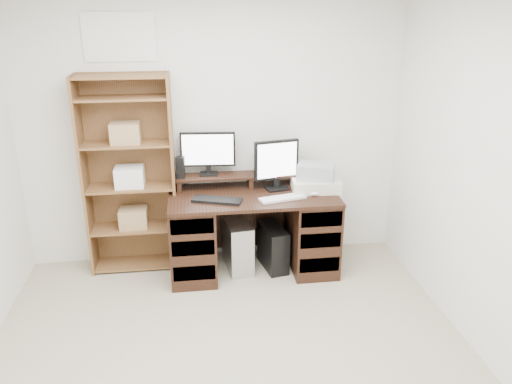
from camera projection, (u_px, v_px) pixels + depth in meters
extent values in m
cube|color=white|center=(214.00, 131.00, 4.57)|extent=(3.50, 0.02, 2.50)
cube|color=white|center=(119.00, 37.00, 4.17)|extent=(0.60, 0.01, 0.40)
cube|color=black|center=(253.00, 196.00, 4.44)|extent=(1.50, 0.70, 0.03)
cube|color=black|center=(193.00, 238.00, 4.51)|extent=(0.40, 0.66, 0.72)
cube|color=black|center=(312.00, 231.00, 4.65)|extent=(0.40, 0.66, 0.72)
cube|color=black|center=(249.00, 216.00, 4.87)|extent=(1.48, 0.02, 0.65)
cube|color=black|center=(194.00, 273.00, 4.27)|extent=(0.36, 0.01, 0.14)
cube|color=black|center=(193.00, 248.00, 4.19)|extent=(0.36, 0.01, 0.14)
cube|color=black|center=(192.00, 226.00, 4.12)|extent=(0.36, 0.01, 0.14)
cube|color=black|center=(319.00, 265.00, 4.41)|extent=(0.36, 0.01, 0.14)
cube|color=black|center=(321.00, 240.00, 4.32)|extent=(0.36, 0.01, 0.14)
cube|color=black|center=(322.00, 219.00, 4.25)|extent=(0.36, 0.01, 0.14)
cube|color=black|center=(179.00, 184.00, 4.55)|extent=(0.04, 0.20, 0.10)
cube|color=black|center=(250.00, 181.00, 4.62)|extent=(0.04, 0.20, 0.10)
cube|color=black|center=(318.00, 178.00, 4.70)|extent=(0.04, 0.20, 0.10)
cube|color=black|center=(250.00, 175.00, 4.60)|extent=(1.40, 0.22, 0.02)
cube|color=black|center=(209.00, 174.00, 4.58)|extent=(0.17, 0.14, 0.01)
cube|color=black|center=(209.00, 168.00, 4.58)|extent=(0.05, 0.03, 0.09)
cube|color=black|center=(208.00, 149.00, 4.52)|extent=(0.50, 0.07, 0.32)
cube|color=white|center=(208.00, 150.00, 4.50)|extent=(0.46, 0.04, 0.28)
cube|color=black|center=(277.00, 188.00, 4.57)|extent=(0.22, 0.19, 0.02)
cube|color=black|center=(276.00, 181.00, 4.56)|extent=(0.06, 0.04, 0.11)
cube|color=black|center=(276.00, 160.00, 4.49)|extent=(0.41, 0.12, 0.36)
cube|color=white|center=(277.00, 160.00, 4.47)|extent=(0.36, 0.07, 0.32)
cube|color=black|center=(180.00, 167.00, 4.47)|extent=(0.08, 0.08, 0.19)
cube|color=black|center=(217.00, 200.00, 4.28)|extent=(0.45, 0.27, 0.02)
cube|color=silver|center=(282.00, 198.00, 4.33)|extent=(0.43, 0.22, 0.02)
ellipsoid|color=silver|center=(314.00, 193.00, 4.41)|extent=(0.10, 0.07, 0.04)
cube|color=beige|center=(315.00, 184.00, 4.54)|extent=(0.45, 0.35, 0.11)
cube|color=#979DA1|center=(316.00, 171.00, 4.50)|extent=(0.38, 0.33, 0.14)
cube|color=#AEAFB5|center=(237.00, 244.00, 4.66)|extent=(0.27, 0.50, 0.47)
cube|color=black|center=(273.00, 247.00, 4.67)|extent=(0.25, 0.44, 0.41)
cube|color=#19FF33|center=(281.00, 248.00, 4.46)|extent=(0.01, 0.01, 0.01)
cube|color=brown|center=(85.00, 178.00, 4.39)|extent=(0.02, 0.30, 1.80)
cube|color=brown|center=(174.00, 175.00, 4.49)|extent=(0.03, 0.30, 1.80)
cube|color=brown|center=(131.00, 172.00, 4.57)|extent=(0.80, 0.01, 1.80)
cube|color=brown|center=(138.00, 263.00, 4.75)|extent=(0.75, 0.28, 0.02)
cube|color=brown|center=(135.00, 228.00, 4.62)|extent=(0.75, 0.28, 0.02)
cube|color=brown|center=(131.00, 187.00, 4.47)|extent=(0.75, 0.28, 0.02)
cube|color=brown|center=(127.00, 144.00, 4.33)|extent=(0.75, 0.28, 0.02)
cube|color=brown|center=(122.00, 98.00, 4.19)|extent=(0.75, 0.28, 0.02)
cube|color=brown|center=(120.00, 76.00, 4.12)|extent=(0.75, 0.28, 0.02)
cube|color=#A07F54|center=(134.00, 218.00, 4.58)|extent=(0.25, 0.20, 0.18)
cube|color=white|center=(130.00, 177.00, 4.44)|extent=(0.25, 0.20, 0.18)
cube|color=#A07F54|center=(126.00, 133.00, 4.30)|extent=(0.25, 0.20, 0.18)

